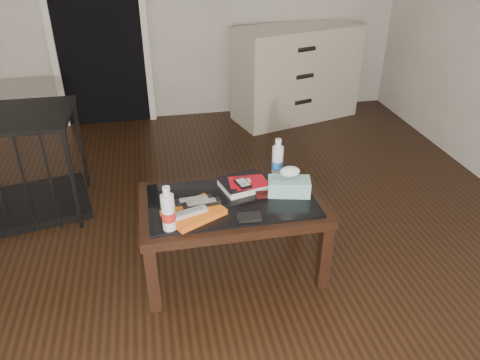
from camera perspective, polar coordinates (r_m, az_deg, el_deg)
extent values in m
plane|color=black|center=(2.76, -8.99, -11.84)|extent=(5.00, 5.00, 0.00)
cube|color=black|center=(4.64, -17.14, 18.39)|extent=(0.80, 0.05, 2.00)
cube|color=silver|center=(4.67, -22.50, 17.56)|extent=(0.06, 0.04, 2.04)
cube|color=silver|center=(4.59, -11.69, 18.93)|extent=(0.06, 0.04, 2.04)
cube|color=black|center=(2.47, -10.61, -11.83)|extent=(0.06, 0.06, 0.40)
cube|color=black|center=(2.61, 10.24, -9.20)|extent=(0.06, 0.06, 0.40)
cube|color=black|center=(2.88, -10.98, -5.04)|extent=(0.06, 0.06, 0.40)
cube|color=black|center=(3.00, 6.82, -3.13)|extent=(0.06, 0.06, 0.40)
cube|color=black|center=(2.57, -1.00, -3.12)|extent=(1.00, 0.60, 0.05)
cube|color=black|center=(2.55, -1.00, -2.54)|extent=(0.90, 0.50, 0.01)
cube|color=beige|center=(4.74, 6.84, 12.78)|extent=(1.29, 0.80, 0.90)
cylinder|color=black|center=(4.57, 7.66, 9.43)|extent=(0.18, 0.09, 0.04)
cylinder|color=black|center=(4.49, 7.88, 12.41)|extent=(0.18, 0.09, 0.04)
cylinder|color=black|center=(4.42, 8.11, 15.50)|extent=(0.18, 0.09, 0.04)
cube|color=black|center=(3.62, -25.10, -2.98)|extent=(1.00, 0.77, 0.06)
cube|color=black|center=(3.13, -19.72, -0.10)|extent=(0.03, 0.03, 0.70)
cube|color=black|center=(3.63, -18.80, 4.23)|extent=(0.03, 0.03, 0.70)
cube|color=orange|center=(2.43, -5.65, -3.96)|extent=(0.35, 0.32, 0.03)
cube|color=#A4A4A8|center=(2.38, -6.32, -3.98)|extent=(0.21, 0.11, 0.02)
cube|color=black|center=(2.45, -4.71, -2.84)|extent=(0.20, 0.08, 0.02)
cube|color=black|center=(2.48, -5.66, -2.44)|extent=(0.20, 0.07, 0.02)
cube|color=black|center=(2.65, 0.41, -0.52)|extent=(0.29, 0.26, 0.05)
cube|color=#B70C19|center=(2.62, 0.74, -0.16)|extent=(0.19, 0.14, 0.01)
cube|color=black|center=(2.58, 0.35, -0.40)|extent=(0.09, 0.12, 0.02)
cube|color=black|center=(2.58, 2.96, -1.77)|extent=(0.09, 0.05, 0.02)
cube|color=black|center=(2.39, 1.15, -4.55)|extent=(0.12, 0.08, 0.02)
cylinder|color=white|center=(2.29, -8.79, -3.41)|extent=(0.07, 0.07, 0.24)
cylinder|color=white|center=(2.73, 4.62, 2.71)|extent=(0.07, 0.07, 0.24)
cube|color=teal|center=(2.59, 5.99, -0.80)|extent=(0.25, 0.17, 0.09)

